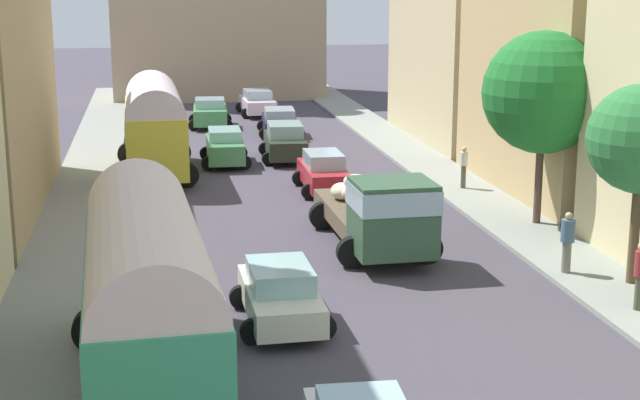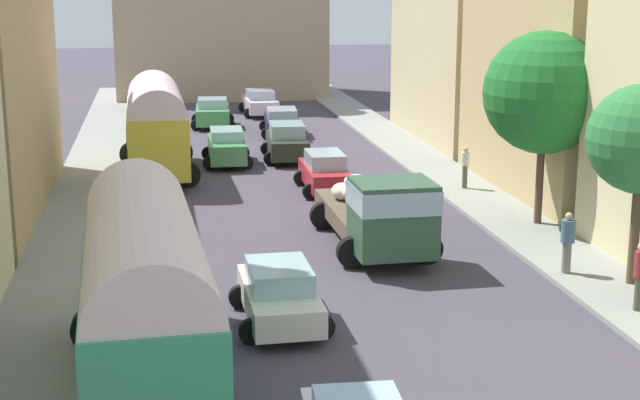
# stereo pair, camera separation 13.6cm
# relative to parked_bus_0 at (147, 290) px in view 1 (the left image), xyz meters

# --- Properties ---
(ground_plane) EXTENTS (154.00, 154.00, 0.00)m
(ground_plane) POSITION_rel_parked_bus_0_xyz_m (4.79, 18.35, -2.24)
(ground_plane) COLOR #433E49
(sidewalk_left) EXTENTS (2.50, 70.00, 0.14)m
(sidewalk_left) POSITION_rel_parked_bus_0_xyz_m (-2.46, 18.35, -2.17)
(sidewalk_left) COLOR gray
(sidewalk_left) RESTS_ON ground
(sidewalk_right) EXTENTS (2.50, 70.00, 0.14)m
(sidewalk_right) POSITION_rel_parked_bus_0_xyz_m (12.04, 18.35, -2.17)
(sidewalk_right) COLOR gray
(sidewalk_right) RESTS_ON ground
(building_right_2) EXTENTS (4.46, 10.96, 10.85)m
(building_right_2) POSITION_rel_parked_bus_0_xyz_m (15.31, 16.08, 3.22)
(building_right_2) COLOR tan
(building_right_2) RESTS_ON ground
(building_right_3) EXTENTS (4.59, 11.71, 7.75)m
(building_right_3) POSITION_rel_parked_bus_0_xyz_m (15.58, 28.11, 1.63)
(building_right_3) COLOR tan
(building_right_3) RESTS_ON ground
(parked_bus_0) EXTENTS (3.44, 8.82, 4.03)m
(parked_bus_0) POSITION_rel_parked_bus_0_xyz_m (0.00, 0.00, 0.00)
(parked_bus_0) COLOR #379C6C
(parked_bus_0) RESTS_ON ground
(parked_bus_1) EXTENTS (3.30, 8.17, 4.03)m
(parked_bus_1) POSITION_rel_parked_bus_0_xyz_m (0.31, 21.75, -0.01)
(parked_bus_1) COLOR yellow
(parked_bus_1) RESTS_ON ground
(cargo_truck_0) EXTENTS (3.20, 7.27, 2.54)m
(cargo_truck_0) POSITION_rel_parked_bus_0_xyz_m (6.77, 8.93, -0.93)
(cargo_truck_0) COLOR #2F5037
(cargo_truck_0) RESTS_ON ground
(car_0) EXTENTS (2.13, 3.96, 1.55)m
(car_0) POSITION_rel_parked_bus_0_xyz_m (6.64, 17.52, -1.47)
(car_0) COLOR #AF252D
(car_0) RESTS_ON ground
(car_1) EXTENTS (2.42, 4.20, 1.67)m
(car_1) POSITION_rel_parked_bus_0_xyz_m (6.09, 24.23, -1.41)
(car_1) COLOR #262D20
(car_1) RESTS_ON ground
(car_2) EXTENTS (2.47, 4.30, 1.41)m
(car_2) POSITION_rel_parked_bus_0_xyz_m (6.75, 30.99, -1.52)
(car_2) COLOR black
(car_2) RESTS_ON ground
(car_3) EXTENTS (2.39, 4.35, 1.52)m
(car_3) POSITION_rel_parked_bus_0_xyz_m (6.44, 38.60, -1.48)
(car_3) COLOR white
(car_3) RESTS_ON ground
(car_5) EXTENTS (2.26, 3.93, 1.47)m
(car_5) POSITION_rel_parked_bus_0_xyz_m (3.08, 3.65, -1.51)
(car_5) COLOR silver
(car_5) RESTS_ON ground
(car_6) EXTENTS (2.22, 3.89, 1.59)m
(car_6) POSITION_rel_parked_bus_0_xyz_m (3.32, 23.60, -1.44)
(car_6) COLOR #4A8F55
(car_6) RESTS_ON ground
(car_7) EXTENTS (2.51, 3.71, 1.59)m
(car_7) POSITION_rel_parked_bus_0_xyz_m (3.36, 34.33, -1.44)
(car_7) COLOR #489753
(car_7) RESTS_ON ground
(pedestrian_0) EXTENTS (0.54, 0.54, 1.85)m
(pedestrian_0) POSITION_rel_parked_bus_0_xyz_m (11.35, 5.84, -1.19)
(pedestrian_0) COLOR slate
(pedestrian_0) RESTS_ON ground
(pedestrian_1) EXTENTS (0.31, 0.31, 1.86)m
(pedestrian_1) POSITION_rel_parked_bus_0_xyz_m (11.81, 2.67, -1.17)
(pedestrian_1) COLOR #4C4D37
(pedestrian_1) RESTS_ON ground
(pedestrian_2) EXTENTS (0.43, 0.43, 1.75)m
(pedestrian_2) POSITION_rel_parked_bus_0_xyz_m (11.97, 16.64, -1.23)
(pedestrian_2) COLOR #4E4F3B
(pedestrian_2) RESTS_ON ground
(roadside_tree_2) EXTENTS (3.97, 3.97, 6.47)m
(roadside_tree_2) POSITION_rel_parked_bus_0_xyz_m (12.69, 11.12, 2.23)
(roadside_tree_2) COLOR brown
(roadside_tree_2) RESTS_ON ground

